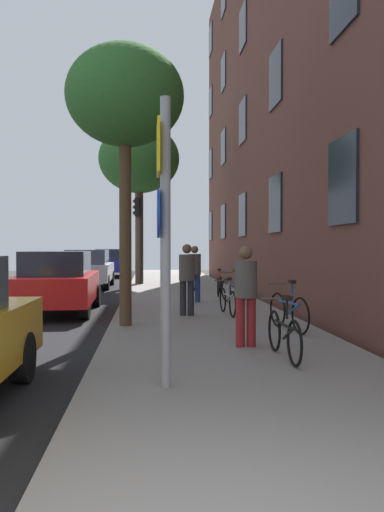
% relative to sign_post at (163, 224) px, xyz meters
% --- Properties ---
extents(ground_plane, '(41.80, 41.80, 0.00)m').
position_rel_sign_post_xyz_m(ground_plane, '(-2.38, 11.31, -2.00)').
color(ground_plane, '#332D28').
extents(road_asphalt, '(7.00, 38.00, 0.01)m').
position_rel_sign_post_xyz_m(road_asphalt, '(-4.48, 11.31, -2.00)').
color(road_asphalt, black).
rests_on(road_asphalt, ground).
extents(sidewalk, '(4.20, 38.00, 0.12)m').
position_rel_sign_post_xyz_m(sidewalk, '(1.12, 11.31, -1.94)').
color(sidewalk, gray).
rests_on(sidewalk, ground).
extents(building_facade, '(0.56, 27.00, 15.35)m').
position_rel_sign_post_xyz_m(building_facade, '(3.71, 10.81, 5.68)').
color(building_facade, brown).
rests_on(building_facade, ground).
extents(sign_post, '(0.16, 0.60, 3.34)m').
position_rel_sign_post_xyz_m(sign_post, '(0.00, 0.00, 0.00)').
color(sign_post, gray).
rests_on(sign_post, sidewalk).
extents(traffic_light, '(0.43, 0.24, 3.83)m').
position_rel_sign_post_xyz_m(traffic_light, '(-0.59, 16.48, 0.73)').
color(traffic_light, black).
rests_on(traffic_light, sidewalk).
extents(tree_near, '(2.42, 2.42, 5.75)m').
position_rel_sign_post_xyz_m(tree_near, '(-0.64, 4.64, 2.78)').
color(tree_near, '#4C3823').
rests_on(tree_near, sidewalk).
extents(tree_far, '(3.57, 3.57, 7.06)m').
position_rel_sign_post_xyz_m(tree_far, '(-0.58, 16.68, 3.61)').
color(tree_far, brown).
rests_on(tree_far, sidewalk).
extents(bicycle_0, '(0.42, 1.66, 0.93)m').
position_rel_sign_post_xyz_m(bicycle_0, '(1.78, 1.30, -1.52)').
color(bicycle_0, black).
rests_on(bicycle_0, sidewalk).
extents(bicycle_1, '(0.47, 1.66, 0.99)m').
position_rel_sign_post_xyz_m(bicycle_1, '(2.53, 3.71, -1.50)').
color(bicycle_1, black).
rests_on(bicycle_1, sidewalk).
extents(bicycle_2, '(0.42, 1.61, 0.90)m').
position_rel_sign_post_xyz_m(bicycle_2, '(1.72, 6.10, -1.54)').
color(bicycle_2, black).
rests_on(bicycle_2, sidewalk).
extents(bicycle_3, '(0.56, 1.67, 0.97)m').
position_rel_sign_post_xyz_m(bicycle_3, '(2.26, 8.51, -1.50)').
color(bicycle_3, black).
rests_on(bicycle_3, sidewalk).
extents(bicycle_4, '(0.51, 1.59, 0.90)m').
position_rel_sign_post_xyz_m(bicycle_4, '(2.20, 10.90, -1.53)').
color(bicycle_4, black).
rests_on(bicycle_4, sidewalk).
extents(bicycle_5, '(0.42, 1.65, 0.92)m').
position_rel_sign_post_xyz_m(bicycle_5, '(1.51, 13.30, -1.53)').
color(bicycle_5, black).
rests_on(bicycle_5, sidewalk).
extents(pedestrian_0, '(0.51, 0.51, 1.63)m').
position_rel_sign_post_xyz_m(pedestrian_0, '(1.40, 2.22, -0.95)').
color(pedestrian_0, maroon).
rests_on(pedestrian_0, sidewalk).
extents(pedestrian_1, '(0.49, 0.49, 1.69)m').
position_rel_sign_post_xyz_m(pedestrian_1, '(0.73, 6.04, -0.92)').
color(pedestrian_1, '#26262D').
rests_on(pedestrian_1, sidewalk).
extents(pedestrian_2, '(0.40, 0.40, 1.66)m').
position_rel_sign_post_xyz_m(pedestrian_2, '(1.18, 8.96, -0.94)').
color(pedestrian_2, navy).
rests_on(pedestrian_2, sidewalk).
extents(car_1, '(1.99, 4.23, 1.62)m').
position_rel_sign_post_xyz_m(car_1, '(-2.52, 7.59, -1.16)').
color(car_1, red).
rests_on(car_1, road_asphalt).
extents(car_2, '(1.95, 4.42, 1.62)m').
position_rel_sign_post_xyz_m(car_2, '(-2.72, 15.92, -1.16)').
color(car_2, silver).
rests_on(car_2, road_asphalt).
extents(car_3, '(1.90, 3.96, 1.62)m').
position_rel_sign_post_xyz_m(car_3, '(-2.43, 24.26, -1.16)').
color(car_3, navy).
rests_on(car_3, road_asphalt).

